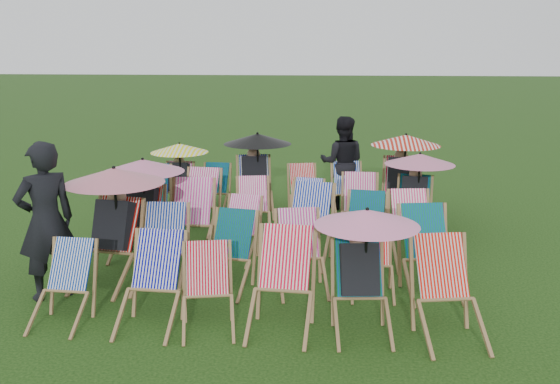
# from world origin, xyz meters

# --- Properties ---
(ground) EXTENTS (100.00, 100.00, 0.00)m
(ground) POSITION_xyz_m (0.00, 0.00, 0.00)
(ground) COLOR black
(ground) RESTS_ON ground
(deckchair_0) EXTENTS (0.61, 0.81, 0.84)m
(deckchair_0) POSITION_xyz_m (-2.06, -2.20, 0.42)
(deckchair_0) COLOR olive
(deckchair_0) RESTS_ON ground
(deckchair_1) EXTENTS (0.68, 0.91, 0.95)m
(deckchair_1) POSITION_xyz_m (-1.09, -2.20, 0.48)
(deckchair_1) COLOR olive
(deckchair_1) RESTS_ON ground
(deckchair_2) EXTENTS (0.70, 0.88, 0.85)m
(deckchair_2) POSITION_xyz_m (-0.48, -2.21, 0.43)
(deckchair_2) COLOR olive
(deckchair_2) RESTS_ON ground
(deckchair_3) EXTENTS (0.75, 0.99, 1.02)m
(deckchair_3) POSITION_xyz_m (0.30, -2.17, 0.51)
(deckchair_3) COLOR olive
(deckchair_3) RESTS_ON ground
(deckchair_4) EXTENTS (1.09, 1.16, 1.29)m
(deckchair_4) POSITION_xyz_m (1.13, -2.14, 0.68)
(deckchair_4) COLOR olive
(deckchair_4) RESTS_ON ground
(deckchair_5) EXTENTS (0.80, 1.01, 0.99)m
(deckchair_5) POSITION_xyz_m (2.00, -2.24, 0.50)
(deckchair_5) COLOR olive
(deckchair_5) RESTS_ON ground
(deckchair_6) EXTENTS (1.23, 1.31, 1.46)m
(deckchair_6) POSITION_xyz_m (-1.92, -1.05, 0.77)
(deckchair_6) COLOR olive
(deckchair_6) RESTS_ON ground
(deckchair_7) EXTENTS (0.67, 0.91, 0.97)m
(deckchair_7) POSITION_xyz_m (-1.28, -1.07, 0.48)
(deckchair_7) COLOR olive
(deckchair_7) RESTS_ON ground
(deckchair_8) EXTENTS (0.75, 0.93, 0.91)m
(deckchair_8) POSITION_xyz_m (-0.45, -1.10, 0.46)
(deckchair_8) COLOR olive
(deckchair_8) RESTS_ON ground
(deckchair_9) EXTENTS (0.77, 0.95, 0.93)m
(deckchair_9) POSITION_xyz_m (0.45, -1.05, 0.46)
(deckchair_9) COLOR olive
(deckchair_9) RESTS_ON ground
(deckchair_10) EXTENTS (0.55, 0.76, 0.82)m
(deckchair_10) POSITION_xyz_m (1.30, -1.11, 0.41)
(deckchair_10) COLOR olive
(deckchair_10) RESTS_ON ground
(deckchair_11) EXTENTS (0.79, 1.01, 1.01)m
(deckchair_11) POSITION_xyz_m (1.99, -1.04, 0.50)
(deckchair_11) COLOR olive
(deckchair_11) RESTS_ON ground
(deckchair_12) EXTENTS (1.15, 1.21, 1.37)m
(deckchair_12) POSITION_xyz_m (-1.88, 0.04, 0.72)
(deckchair_12) COLOR olive
(deckchair_12) RESTS_ON ground
(deckchair_13) EXTENTS (0.70, 0.97, 1.03)m
(deckchair_13) POSITION_xyz_m (-1.19, 0.11, 0.51)
(deckchair_13) COLOR olive
(deckchair_13) RESTS_ON ground
(deckchair_14) EXTENTS (0.69, 0.86, 0.84)m
(deckchair_14) POSITION_xyz_m (-0.49, -0.01, 0.42)
(deckchair_14) COLOR olive
(deckchair_14) RESTS_ON ground
(deckchair_15) EXTENTS (0.83, 1.04, 1.02)m
(deckchair_15) POSITION_xyz_m (0.48, -0.01, 0.51)
(deckchair_15) COLOR olive
(deckchair_15) RESTS_ON ground
(deckchair_16) EXTENTS (0.74, 0.93, 0.93)m
(deckchair_16) POSITION_xyz_m (1.26, -0.02, 0.46)
(deckchair_16) COLOR olive
(deckchair_16) RESTS_ON ground
(deckchair_17) EXTENTS (0.73, 0.94, 0.96)m
(deckchair_17) POSITION_xyz_m (1.93, -0.02, 0.48)
(deckchair_17) COLOR olive
(deckchair_17) RESTS_ON ground
(deckchair_18) EXTENTS (0.76, 0.99, 1.02)m
(deckchair_18) POSITION_xyz_m (-2.08, 1.17, 0.51)
(deckchair_18) COLOR olive
(deckchair_18) RESTS_ON ground
(deckchair_19) EXTENTS (0.72, 0.94, 0.96)m
(deckchair_19) POSITION_xyz_m (-1.31, 1.27, 0.48)
(deckchair_19) COLOR olive
(deckchair_19) RESTS_ON ground
(deckchair_20) EXTENTS (0.68, 0.86, 0.86)m
(deckchair_20) POSITION_xyz_m (-0.40, 1.16, 0.43)
(deckchair_20) COLOR olive
(deckchair_20) RESTS_ON ground
(deckchair_21) EXTENTS (0.69, 0.86, 0.84)m
(deckchair_21) POSITION_xyz_m (0.39, 1.20, 0.42)
(deckchair_21) COLOR olive
(deckchair_21) RESTS_ON ground
(deckchair_22) EXTENTS (0.64, 0.88, 0.94)m
(deckchair_22) POSITION_xyz_m (1.26, 1.16, 0.47)
(deckchair_22) COLOR olive
(deckchair_22) RESTS_ON ground
(deckchair_23) EXTENTS (1.08, 1.15, 1.28)m
(deckchair_23) POSITION_xyz_m (2.11, 1.30, 0.68)
(deckchair_23) COLOR olive
(deckchair_23) RESTS_ON ground
(deckchair_24) EXTENTS (1.02, 1.06, 1.21)m
(deckchair_24) POSITION_xyz_m (-1.92, 2.40, 0.64)
(deckchair_24) COLOR olive
(deckchair_24) RESTS_ON ground
(deckchair_25) EXTENTS (0.61, 0.81, 0.83)m
(deckchair_25) POSITION_xyz_m (-1.28, 2.40, 0.42)
(deckchair_25) COLOR olive
(deckchair_25) RESTS_ON ground
(deckchair_26) EXTENTS (1.19, 1.29, 1.41)m
(deckchair_26) POSITION_xyz_m (-0.51, 2.37, 0.74)
(deckchair_26) COLOR olive
(deckchair_26) RESTS_ON ground
(deckchair_27) EXTENTS (0.70, 0.87, 0.84)m
(deckchair_27) POSITION_xyz_m (0.35, 2.39, 0.42)
(deckchair_27) COLOR olive
(deckchair_27) RESTS_ON ground
(deckchair_28) EXTENTS (0.69, 0.89, 0.89)m
(deckchair_28) POSITION_xyz_m (1.13, 2.37, 0.45)
(deckchair_28) COLOR olive
(deckchair_28) RESTS_ON ground
(deckchair_29) EXTENTS (1.19, 1.26, 1.41)m
(deckchair_29) POSITION_xyz_m (2.02, 2.42, 0.74)
(deckchair_29) COLOR olive
(deckchair_29) RESTS_ON ground
(person_left) EXTENTS (0.81, 0.80, 1.88)m
(person_left) POSITION_xyz_m (-2.49, -1.53, 0.94)
(person_left) COLOR black
(person_left) RESTS_ON ground
(person_rear) EXTENTS (0.87, 0.70, 1.68)m
(person_rear) POSITION_xyz_m (1.01, 2.88, 0.84)
(person_rear) COLOR black
(person_rear) RESTS_ON ground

